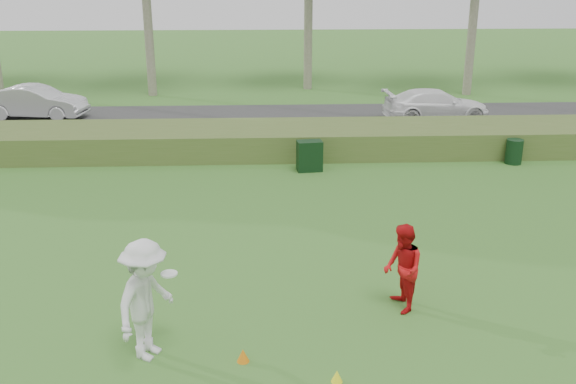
{
  "coord_description": "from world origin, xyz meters",
  "views": [
    {
      "loc": [
        -0.63,
        -9.66,
        6.07
      ],
      "look_at": [
        0.0,
        4.0,
        1.3
      ],
      "focal_mm": 40.0,
      "sensor_mm": 36.0,
      "label": 1
    }
  ],
  "objects_px": {
    "cone_yellow": "(337,376)",
    "trash_bin": "(514,152)",
    "car_mid": "(36,102)",
    "player_red": "(403,269)",
    "cone_orange": "(243,355)",
    "utility_cabinet": "(310,156)",
    "player_white": "(146,300)",
    "car_right": "(436,105)"
  },
  "relations": [
    {
      "from": "trash_bin",
      "to": "car_right",
      "type": "height_order",
      "value": "car_right"
    },
    {
      "from": "trash_bin",
      "to": "car_mid",
      "type": "height_order",
      "value": "car_mid"
    },
    {
      "from": "cone_yellow",
      "to": "car_mid",
      "type": "distance_m",
      "value": 21.69
    },
    {
      "from": "player_white",
      "to": "player_red",
      "type": "relative_size",
      "value": 1.22
    },
    {
      "from": "utility_cabinet",
      "to": "trash_bin",
      "type": "bearing_deg",
      "value": -3.17
    },
    {
      "from": "car_mid",
      "to": "car_right",
      "type": "height_order",
      "value": "car_mid"
    },
    {
      "from": "player_white",
      "to": "car_mid",
      "type": "height_order",
      "value": "player_white"
    },
    {
      "from": "trash_bin",
      "to": "car_right",
      "type": "distance_m",
      "value": 6.33
    },
    {
      "from": "utility_cabinet",
      "to": "trash_bin",
      "type": "distance_m",
      "value": 6.79
    },
    {
      "from": "player_white",
      "to": "cone_yellow",
      "type": "xyz_separation_m",
      "value": [
        3.01,
        -0.86,
        -0.93
      ]
    },
    {
      "from": "cone_yellow",
      "to": "car_right",
      "type": "relative_size",
      "value": 0.05
    },
    {
      "from": "utility_cabinet",
      "to": "trash_bin",
      "type": "xyz_separation_m",
      "value": [
        6.77,
        0.48,
        -0.08
      ]
    },
    {
      "from": "car_right",
      "to": "cone_yellow",
      "type": "bearing_deg",
      "value": 157.64
    },
    {
      "from": "player_red",
      "to": "utility_cabinet",
      "type": "bearing_deg",
      "value": -179.32
    },
    {
      "from": "utility_cabinet",
      "to": "cone_yellow",
      "type": "bearing_deg",
      "value": -99.47
    },
    {
      "from": "cone_orange",
      "to": "car_mid",
      "type": "bearing_deg",
      "value": 116.44
    },
    {
      "from": "trash_bin",
      "to": "player_red",
      "type": "bearing_deg",
      "value": -121.6
    },
    {
      "from": "cone_yellow",
      "to": "car_mid",
      "type": "bearing_deg",
      "value": 119.19
    },
    {
      "from": "cone_orange",
      "to": "trash_bin",
      "type": "distance_m",
      "value": 13.94
    },
    {
      "from": "cone_yellow",
      "to": "car_mid",
      "type": "relative_size",
      "value": 0.05
    },
    {
      "from": "utility_cabinet",
      "to": "player_white",
      "type": "bearing_deg",
      "value": -115.9
    },
    {
      "from": "utility_cabinet",
      "to": "car_mid",
      "type": "xyz_separation_m",
      "value": [
        -11.01,
        7.89,
        0.26
      ]
    },
    {
      "from": "player_white",
      "to": "trash_bin",
      "type": "bearing_deg",
      "value": -18.95
    },
    {
      "from": "player_white",
      "to": "car_mid",
      "type": "bearing_deg",
      "value": 47.53
    },
    {
      "from": "cone_orange",
      "to": "player_red",
      "type": "bearing_deg",
      "value": 28.3
    },
    {
      "from": "cone_orange",
      "to": "utility_cabinet",
      "type": "relative_size",
      "value": 0.23
    },
    {
      "from": "player_white",
      "to": "car_right",
      "type": "bearing_deg",
      "value": -3.92
    },
    {
      "from": "player_red",
      "to": "utility_cabinet",
      "type": "relative_size",
      "value": 1.74
    },
    {
      "from": "cone_yellow",
      "to": "trash_bin",
      "type": "distance_m",
      "value": 13.59
    },
    {
      "from": "trash_bin",
      "to": "car_mid",
      "type": "xyz_separation_m",
      "value": [
        -17.78,
        7.41,
        0.34
      ]
    },
    {
      "from": "player_white",
      "to": "cone_yellow",
      "type": "height_order",
      "value": "player_white"
    },
    {
      "from": "utility_cabinet",
      "to": "trash_bin",
      "type": "height_order",
      "value": "utility_cabinet"
    },
    {
      "from": "cone_yellow",
      "to": "trash_bin",
      "type": "relative_size",
      "value": 0.25
    },
    {
      "from": "car_mid",
      "to": "utility_cabinet",
      "type": "bearing_deg",
      "value": -117.34
    },
    {
      "from": "trash_bin",
      "to": "car_right",
      "type": "xyz_separation_m",
      "value": [
        -0.94,
        6.25,
        0.29
      ]
    },
    {
      "from": "cone_orange",
      "to": "cone_yellow",
      "type": "distance_m",
      "value": 1.59
    },
    {
      "from": "car_mid",
      "to": "car_right",
      "type": "relative_size",
      "value": 0.95
    },
    {
      "from": "player_red",
      "to": "cone_yellow",
      "type": "height_order",
      "value": "player_red"
    },
    {
      "from": "cone_yellow",
      "to": "car_mid",
      "type": "height_order",
      "value": "car_mid"
    },
    {
      "from": "car_mid",
      "to": "car_right",
      "type": "distance_m",
      "value": 16.88
    },
    {
      "from": "player_white",
      "to": "player_red",
      "type": "bearing_deg",
      "value": -48.6
    },
    {
      "from": "player_white",
      "to": "cone_yellow",
      "type": "distance_m",
      "value": 3.27
    }
  ]
}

